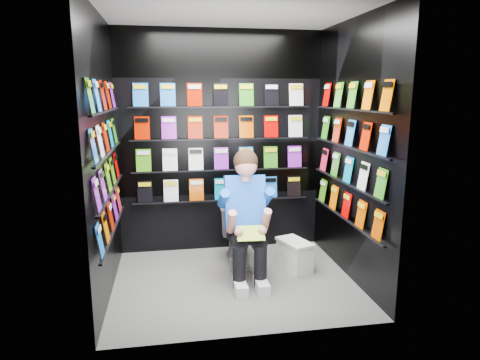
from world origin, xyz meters
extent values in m
plane|color=slate|center=(0.00, 0.00, 0.00)|extent=(2.40, 2.40, 0.00)
plane|color=white|center=(0.00, 0.00, 2.60)|extent=(2.40, 2.40, 0.00)
cube|color=black|center=(0.00, 1.00, 1.30)|extent=(2.40, 0.04, 2.60)
cube|color=black|center=(0.00, -1.00, 1.30)|extent=(2.40, 0.04, 2.60)
cube|color=black|center=(-1.20, 0.00, 1.30)|extent=(0.04, 2.00, 2.60)
cube|color=black|center=(1.20, 0.00, 1.30)|extent=(0.04, 2.00, 2.60)
imported|color=white|center=(0.12, 0.51, 0.37)|extent=(0.47, 0.78, 0.73)
cube|color=white|center=(0.69, 0.19, 0.15)|extent=(0.33, 0.45, 0.30)
cube|color=white|center=(0.69, 0.19, 0.31)|extent=(0.36, 0.47, 0.03)
cube|color=#20961E|center=(0.12, -0.22, 0.58)|extent=(0.27, 0.17, 0.11)
camera|label=1|loc=(-0.62, -4.00, 1.88)|focal=32.00mm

